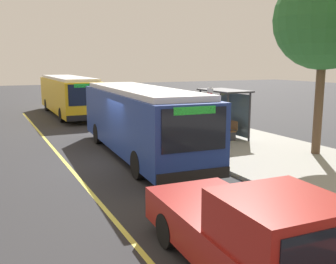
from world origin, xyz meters
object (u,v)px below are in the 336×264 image
transit_bus_second (68,94)px  pickup_truck (253,238)px  transit_bus_main (140,119)px  waiting_bench (225,129)px  route_sign_post (210,111)px  pedestrian_commuter (204,121)px

transit_bus_second → pickup_truck: transit_bus_second is taller
transit_bus_main → pickup_truck: transit_bus_main is taller
waiting_bench → route_sign_post: bearing=-45.5°
transit_bus_main → route_sign_post: 3.02m
pickup_truck → waiting_bench: pickup_truck is taller
transit_bus_main → pickup_truck: (10.07, -1.77, -0.76)m
waiting_bench → pedestrian_commuter: bearing=-98.1°
pedestrian_commuter → pickup_truck: bearing=-26.8°
pedestrian_commuter → route_sign_post: bearing=-25.7°
pickup_truck → route_sign_post: (-8.77, 4.48, 1.10)m
transit_bus_main → pedestrian_commuter: (-1.25, 3.94, -0.50)m
transit_bus_second → waiting_bench: 14.63m
transit_bus_main → route_sign_post: size_ratio=3.84×
pickup_truck → pedestrian_commuter: pickup_truck is taller
transit_bus_second → waiting_bench: transit_bus_second is taller
pickup_truck → pedestrian_commuter: (-11.33, 5.71, 0.26)m
pickup_truck → waiting_bench: (-11.16, 6.91, -0.22)m
transit_bus_second → route_sign_post: size_ratio=4.13×
transit_bus_second → pickup_truck: bearing=-3.9°
pickup_truck → transit_bus_second: bearing=176.1°
transit_bus_main → pedestrian_commuter: 4.16m
transit_bus_main → pickup_truck: size_ratio=1.97×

